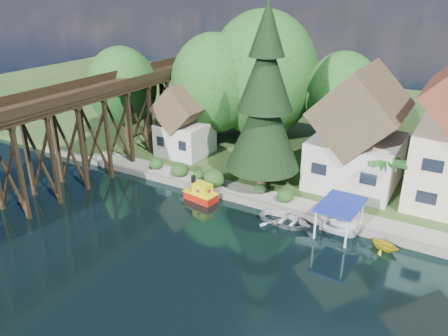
{
  "coord_description": "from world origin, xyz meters",
  "views": [
    {
      "loc": [
        15.3,
        -22.2,
        17.86
      ],
      "look_at": [
        -1.15,
        6.0,
        3.97
      ],
      "focal_mm": 35.0,
      "sensor_mm": 36.0,
      "label": 1
    }
  ],
  "objects_px": {
    "house_left": "(358,136)",
    "shed": "(185,124)",
    "conifer": "(265,103)",
    "boat_canopy": "(339,222)",
    "boat_white_a": "(286,219)",
    "trestle_bridge": "(84,127)",
    "palm_tree": "(387,163)",
    "tugboat": "(201,193)",
    "boat_yellow": "(385,243)"
  },
  "relations": [
    {
      "from": "shed",
      "to": "tugboat",
      "type": "distance_m",
      "value": 10.97
    },
    {
      "from": "palm_tree",
      "to": "conifer",
      "type": "bearing_deg",
      "value": -173.54
    },
    {
      "from": "house_left",
      "to": "tugboat",
      "type": "xyz_separation_m",
      "value": [
        -10.92,
        -9.25,
        -4.5
      ]
    },
    {
      "from": "tugboat",
      "to": "boat_white_a",
      "type": "xyz_separation_m",
      "value": [
        8.12,
        -0.13,
        -0.19
      ]
    },
    {
      "from": "palm_tree",
      "to": "tugboat",
      "type": "bearing_deg",
      "value": -158.88
    },
    {
      "from": "boat_canopy",
      "to": "palm_tree",
      "type": "bearing_deg",
      "value": 68.65
    },
    {
      "from": "house_left",
      "to": "tugboat",
      "type": "relative_size",
      "value": 3.49
    },
    {
      "from": "palm_tree",
      "to": "boat_yellow",
      "type": "distance_m",
      "value": 6.86
    },
    {
      "from": "boat_canopy",
      "to": "tugboat",
      "type": "bearing_deg",
      "value": -178.22
    },
    {
      "from": "tugboat",
      "to": "boat_yellow",
      "type": "bearing_deg",
      "value": 0.34
    },
    {
      "from": "trestle_bridge",
      "to": "palm_tree",
      "type": "bearing_deg",
      "value": 15.04
    },
    {
      "from": "trestle_bridge",
      "to": "shed",
      "type": "bearing_deg",
      "value": 61.81
    },
    {
      "from": "trestle_bridge",
      "to": "tugboat",
      "type": "bearing_deg",
      "value": 7.42
    },
    {
      "from": "trestle_bridge",
      "to": "shed",
      "type": "relative_size",
      "value": 5.63
    },
    {
      "from": "trestle_bridge",
      "to": "palm_tree",
      "type": "xyz_separation_m",
      "value": [
        26.3,
        7.06,
        -0.81
      ]
    },
    {
      "from": "boat_yellow",
      "to": "trestle_bridge",
      "type": "bearing_deg",
      "value": 108.55
    },
    {
      "from": "shed",
      "to": "palm_tree",
      "type": "xyz_separation_m",
      "value": [
        21.3,
        -2.26,
        0.71
      ]
    },
    {
      "from": "trestle_bridge",
      "to": "conifer",
      "type": "height_order",
      "value": "conifer"
    },
    {
      "from": "trestle_bridge",
      "to": "boat_yellow",
      "type": "relative_size",
      "value": 20.27
    },
    {
      "from": "house_left",
      "to": "boat_white_a",
      "type": "height_order",
      "value": "house_left"
    },
    {
      "from": "house_left",
      "to": "boat_canopy",
      "type": "distance_m",
      "value": 9.81
    },
    {
      "from": "palm_tree",
      "to": "shed",
      "type": "bearing_deg",
      "value": 173.93
    },
    {
      "from": "house_left",
      "to": "boat_canopy",
      "type": "relative_size",
      "value": 2.54
    },
    {
      "from": "house_left",
      "to": "boat_yellow",
      "type": "relative_size",
      "value": 5.06
    },
    {
      "from": "boat_yellow",
      "to": "tugboat",
      "type": "bearing_deg",
      "value": 105.46
    },
    {
      "from": "palm_tree",
      "to": "boat_white_a",
      "type": "xyz_separation_m",
      "value": [
        -6.1,
        -5.62,
        -4.08
      ]
    },
    {
      "from": "trestle_bridge",
      "to": "conifer",
      "type": "distance_m",
      "value": 17.26
    },
    {
      "from": "shed",
      "to": "tugboat",
      "type": "relative_size",
      "value": 2.49
    },
    {
      "from": "tugboat",
      "to": "boat_yellow",
      "type": "xyz_separation_m",
      "value": [
        15.71,
        0.09,
        -0.07
      ]
    },
    {
      "from": "house_left",
      "to": "boat_white_a",
      "type": "distance_m",
      "value": 10.85
    },
    {
      "from": "palm_tree",
      "to": "boat_yellow",
      "type": "height_order",
      "value": "palm_tree"
    },
    {
      "from": "tugboat",
      "to": "boat_white_a",
      "type": "relative_size",
      "value": 0.72
    },
    {
      "from": "trestle_bridge",
      "to": "conifer",
      "type": "relative_size",
      "value": 2.71
    },
    {
      "from": "trestle_bridge",
      "to": "house_left",
      "type": "relative_size",
      "value": 4.01
    },
    {
      "from": "shed",
      "to": "boat_white_a",
      "type": "height_order",
      "value": "shed"
    },
    {
      "from": "palm_tree",
      "to": "tugboat",
      "type": "distance_m",
      "value": 15.73
    },
    {
      "from": "trestle_bridge",
      "to": "boat_yellow",
      "type": "xyz_separation_m",
      "value": [
        27.79,
        1.67,
        -4.77
      ]
    },
    {
      "from": "conifer",
      "to": "boat_canopy",
      "type": "xyz_separation_m",
      "value": [
        8.36,
        -3.94,
        -7.19
      ]
    },
    {
      "from": "house_left",
      "to": "boat_white_a",
      "type": "bearing_deg",
      "value": -106.63
    },
    {
      "from": "house_left",
      "to": "shed",
      "type": "relative_size",
      "value": 1.4
    },
    {
      "from": "conifer",
      "to": "boat_white_a",
      "type": "xyz_separation_m",
      "value": [
        4.26,
        -4.45,
        -7.9
      ]
    },
    {
      "from": "tugboat",
      "to": "boat_canopy",
      "type": "relative_size",
      "value": 0.73
    },
    {
      "from": "tugboat",
      "to": "boat_yellow",
      "type": "distance_m",
      "value": 15.71
    },
    {
      "from": "shed",
      "to": "boat_yellow",
      "type": "relative_size",
      "value": 3.6
    },
    {
      "from": "trestle_bridge",
      "to": "palm_tree",
      "type": "distance_m",
      "value": 27.24
    },
    {
      "from": "conifer",
      "to": "boat_canopy",
      "type": "bearing_deg",
      "value": -25.24
    },
    {
      "from": "conifer",
      "to": "palm_tree",
      "type": "relative_size",
      "value": 3.53
    },
    {
      "from": "boat_canopy",
      "to": "boat_yellow",
      "type": "xyz_separation_m",
      "value": [
        3.49,
        -0.28,
        -0.58
      ]
    },
    {
      "from": "palm_tree",
      "to": "boat_white_a",
      "type": "bearing_deg",
      "value": -137.34
    },
    {
      "from": "palm_tree",
      "to": "tugboat",
      "type": "relative_size",
      "value": 1.46
    }
  ]
}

